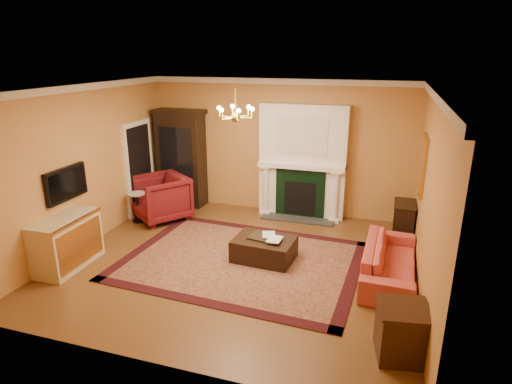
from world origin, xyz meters
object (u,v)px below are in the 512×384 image
at_px(pedestal_table, 138,205).
at_px(leather_ottoman, 264,249).
at_px(coral_sofa, 390,256).
at_px(commode, 67,242).
at_px(console_table, 403,222).
at_px(wingback_armchair, 160,196).
at_px(end_table, 401,333).
at_px(china_cabinet, 182,160).

height_order(pedestal_table, leather_ottoman, pedestal_table).
bearing_deg(coral_sofa, leather_ottoman, 91.61).
height_order(commode, console_table, commode).
bearing_deg(commode, pedestal_table, 87.77).
xyz_separation_m(coral_sofa, console_table, (0.22, 1.64, -0.03)).
relative_size(pedestal_table, coral_sofa, 0.32).
bearing_deg(wingback_armchair, commode, -63.18).
relative_size(pedestal_table, end_table, 1.03).
distance_m(china_cabinet, wingback_armchair, 1.21).
distance_m(wingback_armchair, console_table, 5.10).
relative_size(china_cabinet, end_table, 3.39).
distance_m(end_table, leather_ottoman, 3.01).
relative_size(coral_sofa, console_table, 2.77).
relative_size(commode, leather_ottoman, 1.16).
bearing_deg(end_table, coral_sofa, 94.83).
bearing_deg(console_table, end_table, -90.02).
bearing_deg(coral_sofa, console_table, -5.98).
distance_m(end_table, console_table, 3.58).
xyz_separation_m(coral_sofa, end_table, (0.16, -1.94, -0.08)).
bearing_deg(coral_sofa, pedestal_table, 82.01).
height_order(pedestal_table, end_table, pedestal_table).
relative_size(wingback_armchair, end_table, 1.69).
height_order(wingback_armchair, end_table, wingback_armchair).
relative_size(commode, end_table, 1.87).
bearing_deg(console_table, leather_ottoman, -144.33).
xyz_separation_m(wingback_armchair, leather_ottoman, (2.72, -1.20, -0.33)).
relative_size(console_table, leather_ottoman, 0.71).
bearing_deg(china_cabinet, end_table, -36.85).
xyz_separation_m(china_cabinet, pedestal_table, (-0.40, -1.37, -0.71)).
height_order(china_cabinet, wingback_armchair, china_cabinet).
bearing_deg(leather_ottoman, console_table, 38.61).
bearing_deg(leather_ottoman, china_cabinet, 144.02).
relative_size(end_table, leather_ottoman, 0.62).
bearing_deg(pedestal_table, leather_ottoman, -16.06).
relative_size(coral_sofa, leather_ottoman, 1.96).
xyz_separation_m(coral_sofa, leather_ottoman, (-2.13, 0.01, -0.19)).
xyz_separation_m(wingback_armchair, coral_sofa, (4.86, -1.20, -0.14)).
height_order(wingback_armchair, console_table, wingback_armchair).
bearing_deg(leather_ottoman, end_table, -36.43).
xyz_separation_m(commode, coral_sofa, (5.29, 1.23, -0.05)).
xyz_separation_m(commode, leather_ottoman, (3.15, 1.24, -0.24)).
xyz_separation_m(china_cabinet, console_table, (5.08, -0.64, -0.72)).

